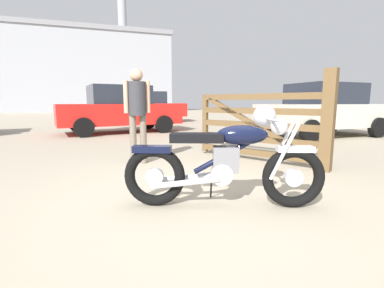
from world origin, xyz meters
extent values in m
plane|color=tan|center=(0.00, 0.00, 0.00)|extent=(80.00, 80.00, 0.00)
torus|color=black|center=(0.77, -0.60, 0.32)|extent=(0.64, 0.33, 0.64)
cylinder|color=silver|center=(0.77, -0.60, 0.32)|extent=(0.20, 0.14, 0.18)
torus|color=black|center=(-0.58, -0.10, 0.32)|extent=(0.64, 0.33, 0.64)
cylinder|color=silver|center=(-0.58, -0.10, 0.32)|extent=(0.20, 0.14, 0.18)
cube|color=silver|center=(0.77, -0.60, 0.62)|extent=(0.38, 0.25, 0.06)
cube|color=black|center=(-0.60, -0.09, 0.61)|extent=(0.42, 0.26, 0.07)
cylinder|color=silver|center=(0.68, -0.49, 0.60)|extent=(0.28, 0.13, 0.58)
cylinder|color=silver|center=(0.62, -0.63, 0.60)|extent=(0.28, 0.13, 0.58)
sphere|color=silver|center=(0.61, -0.54, 0.85)|extent=(0.17, 0.17, 0.17)
cylinder|color=silver|center=(0.53, -0.52, 0.92)|extent=(0.25, 0.59, 0.03)
sphere|color=silver|center=(0.64, -0.23, 0.94)|extent=(0.25, 0.25, 0.25)
cylinder|color=black|center=(0.15, -0.37, 0.58)|extent=(0.73, 0.32, 0.47)
ellipsoid|color=black|center=(0.26, -0.41, 0.76)|extent=(0.56, 0.39, 0.20)
cube|color=black|center=(-0.17, -0.25, 0.73)|extent=(0.58, 0.38, 0.09)
cube|color=slate|center=(0.11, -0.36, 0.51)|extent=(0.31, 0.26, 0.26)
cylinder|color=silver|center=(0.08, -0.34, 0.36)|extent=(0.28, 0.26, 0.22)
cylinder|color=silver|center=(-0.25, -0.12, 0.28)|extent=(0.68, 0.30, 0.14)
cylinder|color=silver|center=(-0.32, -0.30, 0.28)|extent=(0.68, 0.30, 0.14)
cylinder|color=black|center=(0.04, -0.15, 0.16)|extent=(0.10, 0.23, 0.33)
cube|color=brown|center=(2.27, 0.48, 0.80)|extent=(0.25, 0.25, 1.60)
cube|color=brown|center=(1.03, 2.54, 0.65)|extent=(0.12, 0.13, 1.20)
cube|color=brown|center=(1.65, 1.51, 0.15)|extent=(1.31, 2.09, 0.11)
cube|color=brown|center=(1.65, 1.51, 0.41)|extent=(1.31, 2.09, 0.11)
cube|color=brown|center=(1.65, 1.51, 0.67)|extent=(1.31, 2.09, 0.11)
cube|color=brown|center=(1.65, 1.51, 0.93)|extent=(1.31, 2.09, 0.11)
cube|color=brown|center=(1.65, 1.51, 1.19)|extent=(1.31, 2.09, 0.11)
cube|color=brown|center=(1.65, 1.51, 0.65)|extent=(1.21, 1.92, 1.08)
cylinder|color=#706656|center=(-0.38, 1.99, 0.43)|extent=(0.12, 0.12, 0.86)
cylinder|color=#706656|center=(-0.56, 1.98, 0.43)|extent=(0.12, 0.12, 0.86)
cylinder|color=#333338|center=(-0.47, 1.99, 1.15)|extent=(0.30, 0.30, 0.58)
cylinder|color=tan|center=(-0.28, 1.99, 1.18)|extent=(0.08, 0.08, 0.55)
cylinder|color=tan|center=(-0.66, 1.98, 1.18)|extent=(0.08, 0.08, 0.55)
sphere|color=tan|center=(-0.47, 1.99, 1.55)|extent=(0.22, 0.22, 0.22)
cylinder|color=black|center=(0.78, 8.39, 0.31)|extent=(0.65, 0.30, 0.62)
cylinder|color=black|center=(1.08, 6.70, 0.31)|extent=(0.65, 0.30, 0.62)
cylinder|color=black|center=(-1.88, 7.93, 0.31)|extent=(0.65, 0.30, 0.62)
cylinder|color=black|center=(-1.58, 6.23, 0.31)|extent=(0.65, 0.30, 0.62)
cube|color=red|center=(-0.40, 7.31, 0.67)|extent=(4.43, 2.42, 0.72)
cube|color=#232833|center=(-0.40, 7.31, 1.35)|extent=(2.24, 1.88, 0.64)
cylinder|color=black|center=(7.01, 5.00, 0.31)|extent=(0.63, 0.23, 0.62)
cylinder|color=black|center=(7.09, 3.28, 0.31)|extent=(0.63, 0.23, 0.62)
cylinder|color=black|center=(4.32, 4.88, 0.31)|extent=(0.63, 0.23, 0.62)
cylinder|color=black|center=(4.39, 3.16, 0.31)|extent=(0.63, 0.23, 0.62)
cube|color=beige|center=(5.70, 4.08, 0.67)|extent=(4.27, 1.90, 0.72)
cube|color=#232833|center=(5.70, 4.08, 1.35)|extent=(2.07, 1.64, 0.64)
cylinder|color=black|center=(0.06, 11.75, 0.31)|extent=(0.63, 0.24, 0.62)
cylinder|color=black|center=(0.19, 13.46, 0.31)|extent=(0.63, 0.24, 0.62)
cylinder|color=black|center=(2.76, 11.55, 0.31)|extent=(0.63, 0.24, 0.62)
cylinder|color=black|center=(2.88, 13.27, 0.31)|extent=(0.63, 0.24, 0.62)
cube|color=red|center=(1.47, 12.51, 0.67)|extent=(4.31, 2.02, 0.72)
cube|color=#232833|center=(1.47, 12.51, 1.35)|extent=(2.11, 1.70, 0.64)
cube|color=#9EA0A8|center=(-2.80, 35.47, 4.49)|extent=(20.70, 11.55, 8.97)
cube|color=gray|center=(-2.80, 35.47, 9.22)|extent=(21.00, 11.85, 0.50)
cylinder|color=#9EA0A8|center=(2.33, 35.39, 13.87)|extent=(1.10, 1.10, 9.79)
camera|label=1|loc=(-1.10, -2.84, 1.09)|focal=25.42mm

